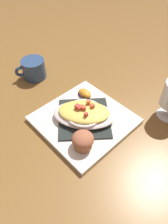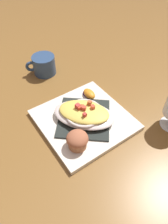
{
  "view_description": "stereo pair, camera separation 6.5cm",
  "coord_description": "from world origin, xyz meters",
  "px_view_note": "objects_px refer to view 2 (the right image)",
  "views": [
    {
      "loc": [
        -0.31,
        0.32,
        0.53
      ],
      "look_at": [
        0.0,
        0.0,
        0.05
      ],
      "focal_mm": 33.57,
      "sensor_mm": 36.0,
      "label": 1
    },
    {
      "loc": [
        -0.35,
        0.27,
        0.53
      ],
      "look_at": [
        0.0,
        0.0,
        0.05
      ],
      "focal_mm": 33.57,
      "sensor_mm": 36.0,
      "label": 2
    }
  ],
  "objects_px": {
    "gratin_dish": "(84,113)",
    "coffee_mug": "(44,66)",
    "orange_garnish": "(89,94)",
    "muffin": "(77,140)",
    "square_plate": "(84,120)"
  },
  "relations": [
    {
      "from": "coffee_mug",
      "to": "orange_garnish",
      "type": "bearing_deg",
      "value": -169.27
    },
    {
      "from": "gratin_dish",
      "to": "orange_garnish",
      "type": "height_order",
      "value": "gratin_dish"
    },
    {
      "from": "gratin_dish",
      "to": "orange_garnish",
      "type": "xyz_separation_m",
      "value": [
        0.07,
        -0.08,
        -0.01
      ]
    },
    {
      "from": "muffin",
      "to": "gratin_dish",
      "type": "bearing_deg",
      "value": -47.84
    },
    {
      "from": "gratin_dish",
      "to": "coffee_mug",
      "type": "height_order",
      "value": "coffee_mug"
    },
    {
      "from": "orange_garnish",
      "to": "coffee_mug",
      "type": "height_order",
      "value": "coffee_mug"
    },
    {
      "from": "muffin",
      "to": "coffee_mug",
      "type": "distance_m",
      "value": 0.4
    },
    {
      "from": "square_plate",
      "to": "gratin_dish",
      "type": "height_order",
      "value": "gratin_dish"
    },
    {
      "from": "orange_garnish",
      "to": "coffee_mug",
      "type": "xyz_separation_m",
      "value": [
        0.24,
        0.04,
        0.01
      ]
    },
    {
      "from": "square_plate",
      "to": "orange_garnish",
      "type": "xyz_separation_m",
      "value": [
        0.07,
        -0.08,
        0.02
      ]
    },
    {
      "from": "gratin_dish",
      "to": "coffee_mug",
      "type": "relative_size",
      "value": 1.99
    },
    {
      "from": "muffin",
      "to": "orange_garnish",
      "type": "bearing_deg",
      "value": -47.67
    },
    {
      "from": "muffin",
      "to": "orange_garnish",
      "type": "relative_size",
      "value": 1.03
    },
    {
      "from": "gratin_dish",
      "to": "coffee_mug",
      "type": "xyz_separation_m",
      "value": [
        0.31,
        -0.03,
        -0.01
      ]
    },
    {
      "from": "square_plate",
      "to": "gratin_dish",
      "type": "distance_m",
      "value": 0.03
    }
  ]
}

